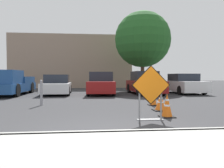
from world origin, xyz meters
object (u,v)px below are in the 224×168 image
(traffic_cone_third, at_px, (153,96))
(parked_car_nearest, at_px, (57,85))
(bollard_nearest, at_px, (41,92))
(road_closed_sign, at_px, (151,90))
(traffic_cone_second, at_px, (161,103))
(pickup_truck, at_px, (9,84))
(parked_car_second, at_px, (101,84))
(traffic_cone_nearest, at_px, (167,106))
(parked_car_third, at_px, (144,84))
(parked_car_fourth, at_px, (184,84))

(traffic_cone_third, height_order, parked_car_nearest, parked_car_nearest)
(parked_car_nearest, distance_m, bollard_nearest, 5.73)
(parked_car_nearest, bearing_deg, bollard_nearest, 89.30)
(road_closed_sign, relative_size, traffic_cone_second, 2.61)
(traffic_cone_third, height_order, pickup_truck, pickup_truck)
(road_closed_sign, bearing_deg, parked_car_second, 95.86)
(pickup_truck, relative_size, parked_car_nearest, 1.33)
(traffic_cone_nearest, distance_m, parked_car_third, 8.71)
(road_closed_sign, height_order, pickup_truck, pickup_truck)
(parked_car_third, bearing_deg, road_closed_sign, 74.48)
(traffic_cone_second, distance_m, traffic_cone_third, 1.44)
(traffic_cone_second, xyz_separation_m, parked_car_fourth, (4.27, 7.71, 0.38))
(traffic_cone_second, height_order, bollard_nearest, bollard_nearest)
(traffic_cone_second, height_order, parked_car_second, parked_car_second)
(pickup_truck, relative_size, parked_car_third, 1.20)
(parked_car_nearest, bearing_deg, road_closed_sign, 110.53)
(pickup_truck, xyz_separation_m, parked_car_nearest, (3.03, 0.45, -0.11))
(traffic_cone_nearest, bearing_deg, parked_car_second, 100.11)
(road_closed_sign, relative_size, parked_car_second, 0.33)
(road_closed_sign, relative_size, traffic_cone_third, 1.91)
(parked_car_second, bearing_deg, bollard_nearest, 66.41)
(traffic_cone_second, distance_m, parked_car_fourth, 8.82)
(traffic_cone_third, distance_m, pickup_truck, 9.83)
(road_closed_sign, bearing_deg, parked_car_nearest, 113.18)
(parked_car_second, bearing_deg, parked_car_nearest, 1.12)
(parked_car_nearest, bearing_deg, pickup_truck, 5.89)
(parked_car_second, bearing_deg, parked_car_fourth, -174.74)
(traffic_cone_third, bearing_deg, traffic_cone_second, -95.50)
(road_closed_sign, xyz_separation_m, parked_car_nearest, (-3.97, 9.28, -0.24))
(parked_car_nearest, height_order, parked_car_fourth, parked_car_fourth)
(parked_car_third, bearing_deg, pickup_truck, -1.43)
(pickup_truck, height_order, parked_car_fourth, pickup_truck)
(parked_car_nearest, bearing_deg, parked_car_fourth, 178.02)
(parked_car_nearest, xyz_separation_m, parked_car_second, (3.03, -0.11, 0.09))
(traffic_cone_nearest, height_order, parked_car_fourth, parked_car_fourth)
(pickup_truck, bearing_deg, parked_car_second, -176.98)
(road_closed_sign, bearing_deg, parked_car_third, 76.93)
(road_closed_sign, height_order, traffic_cone_second, road_closed_sign)
(traffic_cone_third, bearing_deg, parked_car_fourth, 56.63)
(traffic_cone_nearest, height_order, traffic_cone_third, traffic_cone_third)
(traffic_cone_nearest, relative_size, bollard_nearest, 0.66)
(pickup_truck, xyz_separation_m, bollard_nearest, (3.22, -5.27, -0.16))
(traffic_cone_second, height_order, parked_car_third, parked_car_third)
(traffic_cone_third, bearing_deg, parked_car_nearest, 128.74)
(parked_car_second, distance_m, parked_car_fourth, 6.06)
(traffic_cone_nearest, distance_m, pickup_truck, 11.36)
(traffic_cone_second, bearing_deg, traffic_cone_nearest, -99.90)
(pickup_truck, distance_m, parked_car_second, 6.07)
(traffic_cone_nearest, xyz_separation_m, traffic_cone_second, (0.22, 1.27, -0.06))
(parked_car_fourth, height_order, bollard_nearest, parked_car_fourth)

